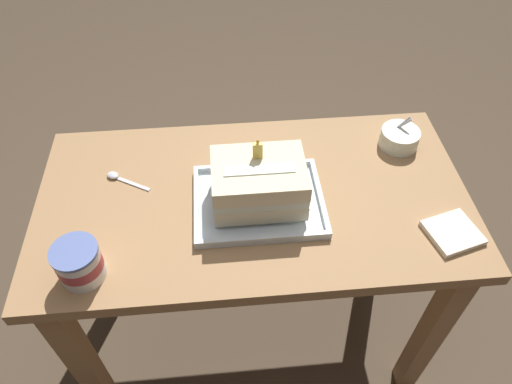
# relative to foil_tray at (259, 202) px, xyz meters

# --- Properties ---
(ground_plane) EXTENTS (8.00, 8.00, 0.00)m
(ground_plane) POSITION_rel_foil_tray_xyz_m (-0.01, 0.03, -0.77)
(ground_plane) COLOR #4C3D2D
(dining_table) EXTENTS (1.14, 0.60, 0.76)m
(dining_table) POSITION_rel_foil_tray_xyz_m (-0.01, 0.03, -0.14)
(dining_table) COLOR #9E754C
(dining_table) RESTS_ON ground_plane
(foil_tray) EXTENTS (0.33, 0.26, 0.02)m
(foil_tray) POSITION_rel_foil_tray_xyz_m (0.00, 0.00, 0.00)
(foil_tray) COLOR silver
(foil_tray) RESTS_ON dining_table
(birthday_cake) EXTENTS (0.23, 0.17, 0.17)m
(birthday_cake) POSITION_rel_foil_tray_xyz_m (0.00, 0.00, 0.07)
(birthday_cake) COLOR beige
(birthday_cake) RESTS_ON foil_tray
(bowl_stack) EXTENTS (0.11, 0.11, 0.09)m
(bowl_stack) POSITION_rel_foil_tray_xyz_m (0.43, 0.19, 0.02)
(bowl_stack) COLOR silver
(bowl_stack) RESTS_ON dining_table
(ice_cream_tub) EXTENTS (0.11, 0.11, 0.10)m
(ice_cream_tub) POSITION_rel_foil_tray_xyz_m (-0.42, -0.18, 0.04)
(ice_cream_tub) COLOR white
(ice_cream_tub) RESTS_ON dining_table
(serving_spoon_near_tray) EXTENTS (0.13, 0.08, 0.01)m
(serving_spoon_near_tray) POSITION_rel_foil_tray_xyz_m (-0.38, 0.13, -0.00)
(serving_spoon_near_tray) COLOR silver
(serving_spoon_near_tray) RESTS_ON dining_table
(napkin_pile) EXTENTS (0.14, 0.14, 0.01)m
(napkin_pile) POSITION_rel_foil_tray_xyz_m (0.46, -0.14, 0.00)
(napkin_pile) COLOR silver
(napkin_pile) RESTS_ON dining_table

